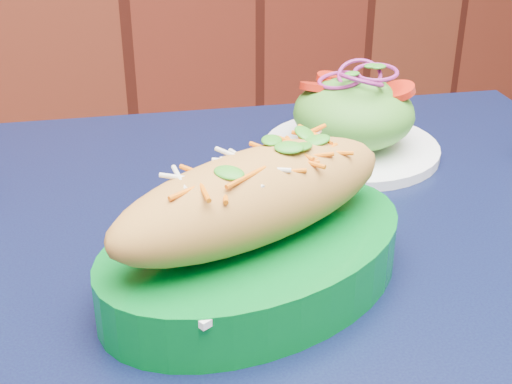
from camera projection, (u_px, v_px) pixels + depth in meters
cafe_table at (301, 334)px, 0.69m from camera, size 1.02×1.02×0.75m
banh_mi_basket at (255, 233)px, 0.59m from camera, size 0.31×0.22×0.13m
salad_plate at (353, 120)px, 0.84m from camera, size 0.21×0.21×0.11m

